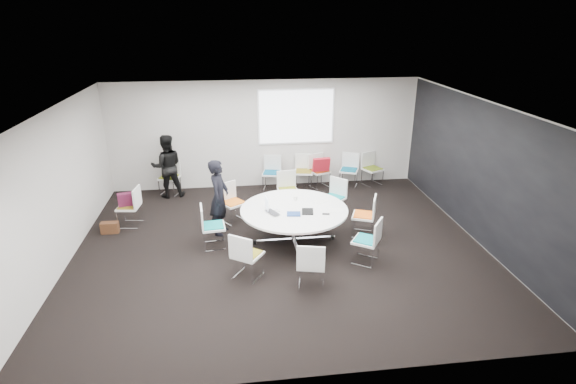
{
  "coord_description": "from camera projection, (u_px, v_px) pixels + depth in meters",
  "views": [
    {
      "loc": [
        -0.85,
        -7.89,
        4.33
      ],
      "look_at": [
        0.2,
        0.4,
        1.0
      ],
      "focal_mm": 28.0,
      "sensor_mm": 36.0,
      "label": 1
    }
  ],
  "objects": [
    {
      "name": "room_shell",
      "position": [
        285.0,
        180.0,
        8.47
      ],
      "size": [
        8.08,
        7.08,
        2.88
      ],
      "color": "black",
      "rests_on": "ground"
    },
    {
      "name": "notebook_black",
      "position": [
        308.0,
        211.0,
        8.74
      ],
      "size": [
        0.26,
        0.33,
        0.02
      ],
      "primitive_type": "cube",
      "rotation": [
        0.0,
        0.0,
        -0.16
      ],
      "color": "black",
      "rests_on": "conference_table"
    },
    {
      "name": "maroon_bag",
      "position": [
        128.0,
        199.0,
        9.64
      ],
      "size": [
        0.42,
        0.24,
        0.28
      ],
      "primitive_type": "cube",
      "rotation": [
        0.0,
        0.0,
        0.26
      ],
      "color": "#541631",
      "rests_on": "chair_spare_left"
    },
    {
      "name": "chair_back_a",
      "position": [
        272.0,
        179.0,
        11.8
      ],
      "size": [
        0.55,
        0.54,
        0.88
      ],
      "rotation": [
        0.0,
        0.0,
        2.91
      ],
      "color": "silver",
      "rests_on": "ground"
    },
    {
      "name": "chair_ring_h",
      "position": [
        366.0,
        249.0,
        8.31
      ],
      "size": [
        0.63,
        0.63,
        0.88
      ],
      "rotation": [
        0.0,
        0.0,
        7.26
      ],
      "color": "silver",
      "rests_on": "ground"
    },
    {
      "name": "laptop_lid",
      "position": [
        267.0,
        204.0,
        8.8
      ],
      "size": [
        0.05,
        0.3,
        0.22
      ],
      "primitive_type": "cube",
      "rotation": [
        0.0,
        0.0,
        1.67
      ],
      "color": "silver",
      "rests_on": "conference_table"
    },
    {
      "name": "chair_ring_a",
      "position": [
        364.0,
        223.0,
        9.33
      ],
      "size": [
        0.59,
        0.6,
        0.88
      ],
      "rotation": [
        0.0,
        0.0,
        1.18
      ],
      "color": "silver",
      "rests_on": "ground"
    },
    {
      "name": "person_main",
      "position": [
        219.0,
        197.0,
        9.26
      ],
      "size": [
        0.52,
        0.66,
        1.6
      ],
      "primitive_type": "imported",
      "rotation": [
        0.0,
        0.0,
        1.31
      ],
      "color": "black",
      "rests_on": "ground"
    },
    {
      "name": "chair_spare_left",
      "position": [
        130.0,
        214.0,
        9.76
      ],
      "size": [
        0.51,
        0.52,
        0.88
      ],
      "rotation": [
        0.0,
        0.0,
        1.44
      ],
      "color": "silver",
      "rests_on": "ground"
    },
    {
      "name": "chair_ring_b",
      "position": [
        333.0,
        205.0,
        10.2
      ],
      "size": [
        0.64,
        0.64,
        0.88
      ],
      "rotation": [
        0.0,
        0.0,
        2.35
      ],
      "color": "silver",
      "rests_on": "ground"
    },
    {
      "name": "chair_ring_g",
      "position": [
        311.0,
        273.0,
        7.54
      ],
      "size": [
        0.55,
        0.54,
        0.88
      ],
      "rotation": [
        0.0,
        0.0,
        6.06
      ],
      "color": "silver",
      "rests_on": "ground"
    },
    {
      "name": "papers_right",
      "position": [
        320.0,
        201.0,
        9.26
      ],
      "size": [
        0.37,
        0.34,
        0.0
      ],
      "primitive_type": "cube",
      "rotation": [
        0.0,
        0.0,
        0.6
      ],
      "color": "silver",
      "rests_on": "conference_table"
    },
    {
      "name": "cup",
      "position": [
        295.0,
        198.0,
        9.29
      ],
      "size": [
        0.08,
        0.08,
        0.09
      ],
      "primitive_type": "cylinder",
      "color": "white",
      "rests_on": "conference_table"
    },
    {
      "name": "chair_back_c",
      "position": [
        319.0,
        177.0,
        11.95
      ],
      "size": [
        0.6,
        0.59,
        0.88
      ],
      "rotation": [
        0.0,
        0.0,
        3.54
      ],
      "color": "silver",
      "rests_on": "ground"
    },
    {
      "name": "red_jacket",
      "position": [
        321.0,
        165.0,
        11.59
      ],
      "size": [
        0.46,
        0.21,
        0.36
      ],
      "primitive_type": "cube",
      "rotation": [
        0.17,
        0.0,
        0.12
      ],
      "color": "#AC1523",
      "rests_on": "chair_back_c"
    },
    {
      "name": "papers_front",
      "position": [
        336.0,
        210.0,
        8.81
      ],
      "size": [
        0.35,
        0.3,
        0.0
      ],
      "primitive_type": "cube",
      "rotation": [
        0.0,
        0.0,
        -0.33
      ],
      "color": "silver",
      "rests_on": "conference_table"
    },
    {
      "name": "projection_screen",
      "position": [
        296.0,
        117.0,
        11.57
      ],
      "size": [
        1.9,
        0.03,
        1.35
      ],
      "primitive_type": "cube",
      "color": "white",
      "rests_on": "room_shell"
    },
    {
      "name": "tablet_folio",
      "position": [
        294.0,
        214.0,
        8.63
      ],
      "size": [
        0.28,
        0.23,
        0.03
      ],
      "primitive_type": "cube",
      "rotation": [
        0.0,
        0.0,
        -0.13
      ],
      "color": "navy",
      "rests_on": "conference_table"
    },
    {
      "name": "phone",
      "position": [
        326.0,
        214.0,
        8.65
      ],
      "size": [
        0.15,
        0.1,
        0.01
      ],
      "primitive_type": "cube",
      "rotation": [
        0.0,
        0.0,
        -0.22
      ],
      "color": "black",
      "rests_on": "conference_table"
    },
    {
      "name": "chair_back_b",
      "position": [
        304.0,
        178.0,
        11.9
      ],
      "size": [
        0.53,
        0.52,
        0.88
      ],
      "rotation": [
        0.0,
        0.0,
        2.98
      ],
      "color": "silver",
      "rests_on": "ground"
    },
    {
      "name": "person_back",
      "position": [
        167.0,
        166.0,
        11.15
      ],
      "size": [
        0.86,
        0.72,
        1.6
      ],
      "primitive_type": "imported",
      "rotation": [
        0.0,
        0.0,
        3.31
      ],
      "color": "black",
      "rests_on": "ground"
    },
    {
      "name": "laptop",
      "position": [
        275.0,
        212.0,
        8.71
      ],
      "size": [
        0.36,
        0.41,
        0.03
      ],
      "primitive_type": "imported",
      "rotation": [
        0.0,
        0.0,
        2.06
      ],
      "color": "#333338",
      "rests_on": "conference_table"
    },
    {
      "name": "brown_bag",
      "position": [
        110.0,
        228.0,
        9.48
      ],
      "size": [
        0.36,
        0.16,
        0.24
      ],
      "primitive_type": "cube",
      "rotation": [
        0.0,
        0.0,
        -0.0
      ],
      "color": "#4B2A18",
      "rests_on": "ground"
    },
    {
      "name": "chair_ring_d",
      "position": [
        233.0,
        210.0,
        9.95
      ],
      "size": [
        0.63,
        0.63,
        0.88
      ],
      "rotation": [
        0.0,
        0.0,
        3.76
      ],
      "color": "silver",
      "rests_on": "ground"
    },
    {
      "name": "conference_table",
      "position": [
        294.0,
        218.0,
        8.97
      ],
      "size": [
        2.13,
        2.13,
        0.73
      ],
      "color": "silver",
      "rests_on": "ground"
    },
    {
      "name": "chair_ring_e",
      "position": [
        213.0,
        234.0,
        8.86
      ],
      "size": [
        0.49,
        0.5,
        0.88
      ],
      "rotation": [
        0.0,
        0.0,
        4.81
      ],
      "color": "silver",
      "rests_on": "ground"
    },
    {
      "name": "chair_back_d",
      "position": [
        349.0,
        176.0,
        12.01
      ],
      "size": [
        0.6,
        0.6,
        0.88
      ],
      "rotation": [
        0.0,
        0.0,
        2.73
      ],
      "color": "silver",
      "rests_on": "ground"
    },
    {
      "name": "chair_ring_f",
      "position": [
        247.0,
        263.0,
        7.82
      ],
      "size": [
        0.63,
        0.63,
        0.88
      ],
      "rotation": [
        0.0,
        0.0,
        5.69
      ],
      "color": "silver",
      "rests_on": "ground"
    },
    {
      "name": "chair_person_back",
      "position": [
        170.0,
        184.0,
        11.5
      ],
      "size": [
        0.58,
        0.58,
        0.88
      ],
      "rotation": [
        0.0,
        0.0,
        2.8
      ],
      "color": "silver",
      "rests_on": "ground"
    },
    {
      "name": "chair_ring_c",
      "position": [
        288.0,
        197.0,
        10.64
      ],
      "size": [
        0.5,
        0.49,
        0.88
      ],
      "rotation": [
        0.0,
        0.0,
        3.24
      ],
      "color": "silver",
      "rests_on": "ground"
    },
    {
      "name": "chair_back_e",
      "position": [
        372.0,
        175.0,
        12.11
      ],
      "size": [
        0.61,
        0.6,
        0.88
      ],
      "rotation": [
        0.0,
        0.0,
        3.57
      ],
      "color": "silver",
      "rests_on": "ground"
    }
  ]
}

